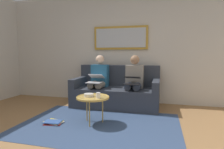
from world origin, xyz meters
name	(u,v)px	position (x,y,z in m)	size (l,w,h in m)	color
wall_rear	(121,49)	(0.00, -2.60, 1.30)	(6.00, 0.12, 2.60)	beige
area_rug	(99,125)	(0.00, -0.85, 0.00)	(2.60, 1.80, 0.01)	#33476B
couch	(117,92)	(0.00, -2.12, 0.31)	(1.89, 0.90, 0.90)	#2D333D
framed_mirror	(120,38)	(0.00, -2.51, 1.55)	(1.31, 0.05, 0.55)	#B7892D
coffee_table	(93,98)	(0.12, -0.90, 0.44)	(0.55, 0.55, 0.46)	tan
cup	(98,95)	(0.01, -0.84, 0.50)	(0.07, 0.07, 0.09)	silver
bowl	(89,95)	(0.20, -0.90, 0.48)	(0.16, 0.16, 0.05)	beige
person_left	(134,80)	(-0.40, -2.05, 0.61)	(0.38, 0.58, 1.14)	gray
laptop_black	(132,80)	(-0.40, -1.81, 0.63)	(0.32, 0.36, 0.15)	black
person_right	(99,79)	(0.40, -2.05, 0.61)	(0.38, 0.58, 1.14)	#235B84
laptop_silver	(95,79)	(0.40, -1.82, 0.63)	(0.31, 0.40, 0.18)	silver
magazine_stack	(53,122)	(0.76, -0.72, 0.03)	(0.33, 0.28, 0.04)	red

